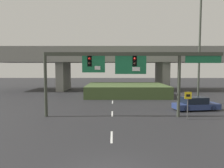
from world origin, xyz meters
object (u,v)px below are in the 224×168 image
object	(u,v)px
parked_sedan_near_right	(195,104)
signal_gantry	(126,65)
highway_light_pole_near	(200,43)
speed_limit_sign	(188,101)

from	to	relation	value
parked_sedan_near_right	signal_gantry	bearing A→B (deg)	-166.80
highway_light_pole_near	signal_gantry	bearing A→B (deg)	-142.80
speed_limit_sign	parked_sedan_near_right	size ratio (longest dim) A/B	0.51
parked_sedan_near_right	highway_light_pole_near	bearing A→B (deg)	56.68
speed_limit_sign	highway_light_pole_near	size ratio (longest dim) A/B	0.17
signal_gantry	parked_sedan_near_right	xyz separation A→B (m)	(7.45, 3.04, -4.08)
speed_limit_sign	highway_light_pole_near	world-z (taller)	highway_light_pole_near
signal_gantry	parked_sedan_near_right	size ratio (longest dim) A/B	3.31
speed_limit_sign	highway_light_pole_near	distance (m)	10.71
signal_gantry	speed_limit_sign	xyz separation A→B (m)	(5.24, -1.05, -3.13)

